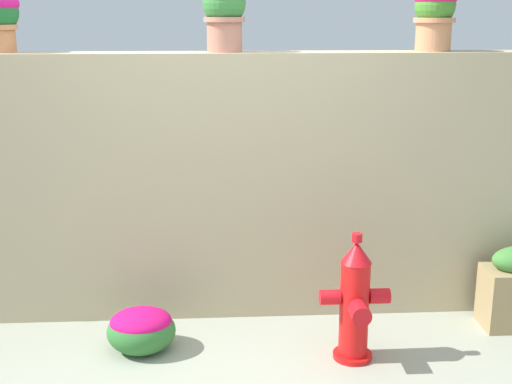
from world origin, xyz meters
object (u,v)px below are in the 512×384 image
object	(u,v)px
potted_plant_2	(224,9)
fire_hydrant	(355,304)
potted_plant_3	(435,12)
flower_bush_left	(141,328)

from	to	relation	value
potted_plant_2	fire_hydrant	bearing A→B (deg)	-45.62
potted_plant_3	flower_bush_left	world-z (taller)	potted_plant_3
fire_hydrant	flower_bush_left	bearing A→B (deg)	171.71
potted_plant_3	flower_bush_left	xyz separation A→B (m)	(-1.86, -0.57, -1.84)
potted_plant_2	potted_plant_3	bearing A→B (deg)	0.56
potted_plant_2	fire_hydrant	distance (m)	1.95
potted_plant_2	flower_bush_left	xyz separation A→B (m)	(-0.53, -0.56, -1.86)
flower_bush_left	potted_plant_3	bearing A→B (deg)	17.09
fire_hydrant	potted_plant_3	bearing A→B (deg)	51.45
potted_plant_2	fire_hydrant	xyz separation A→B (m)	(0.72, -0.74, -1.65)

